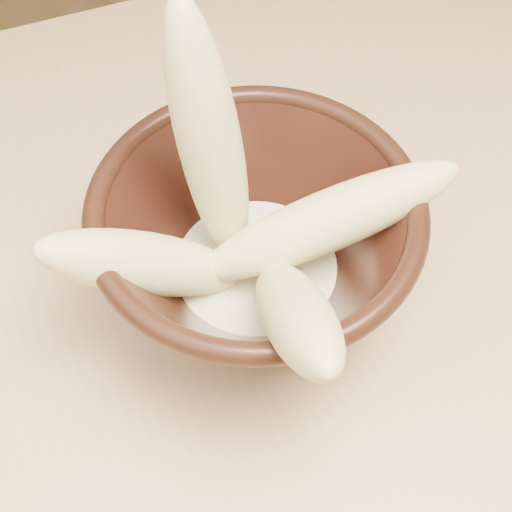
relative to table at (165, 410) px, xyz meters
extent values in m
cube|color=tan|center=(0.00, 0.00, 0.06)|extent=(1.20, 0.80, 0.04)
cylinder|color=tan|center=(0.54, 0.34, -0.32)|extent=(0.05, 0.05, 0.71)
cylinder|color=black|center=(0.09, 0.02, 0.08)|extent=(0.09, 0.09, 0.01)
cylinder|color=black|center=(0.09, 0.02, 0.11)|extent=(0.09, 0.09, 0.01)
torus|color=black|center=(0.09, 0.02, 0.19)|extent=(0.21, 0.21, 0.01)
cylinder|color=beige|center=(0.09, 0.02, 0.12)|extent=(0.12, 0.12, 0.02)
ellipsoid|color=#E6D988|center=(0.07, 0.06, 0.22)|extent=(0.06, 0.09, 0.20)
ellipsoid|color=#E6D988|center=(0.01, 0.02, 0.17)|extent=(0.14, 0.04, 0.12)
ellipsoid|color=#E6D988|center=(0.13, 0.01, 0.17)|extent=(0.18, 0.06, 0.10)
ellipsoid|color=#E6D988|center=(0.08, -0.05, 0.18)|extent=(0.07, 0.16, 0.15)
camera|label=1|loc=(-0.01, -0.23, 0.53)|focal=50.00mm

